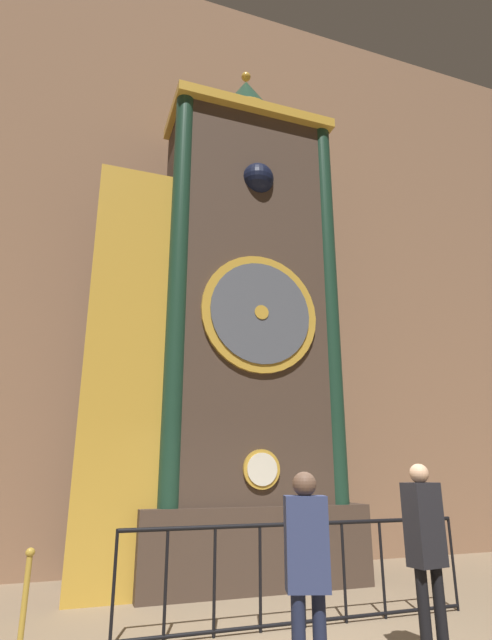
# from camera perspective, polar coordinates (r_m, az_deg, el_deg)

# --- Properties ---
(cathedral_back_wall) EXTENTS (24.00, 0.32, 13.29)m
(cathedral_back_wall) POSITION_cam_1_polar(r_m,az_deg,el_deg) (11.21, -4.93, 9.11)
(cathedral_back_wall) COLOR #846047
(cathedral_back_wall) RESTS_ON ground_plane
(clock_tower) EXTENTS (4.66, 1.76, 10.02)m
(clock_tower) POSITION_cam_1_polar(r_m,az_deg,el_deg) (9.00, -2.47, -0.83)
(clock_tower) COLOR #423328
(clock_tower) RESTS_ON ground_plane
(railing_fence) EXTENTS (4.44, 0.05, 1.15)m
(railing_fence) POSITION_cam_1_polar(r_m,az_deg,el_deg) (6.69, 6.55, -26.33)
(railing_fence) COLOR black
(railing_fence) RESTS_ON ground_plane
(visitor_near) EXTENTS (0.39, 0.31, 1.74)m
(visitor_near) POSITION_cam_1_polar(r_m,az_deg,el_deg) (4.46, 6.98, -25.79)
(visitor_near) COLOR #1B213A
(visitor_near) RESTS_ON ground_plane
(visitor_far) EXTENTS (0.37, 0.27, 1.81)m
(visitor_far) POSITION_cam_1_polar(r_m,az_deg,el_deg) (5.54, 19.83, -22.75)
(visitor_far) COLOR black
(visitor_far) RESTS_ON ground_plane
(stanchion_post) EXTENTS (0.28, 0.28, 1.02)m
(stanchion_post) POSITION_cam_1_polar(r_m,az_deg,el_deg) (5.93, -24.26, -29.32)
(stanchion_post) COLOR #B28E33
(stanchion_post) RESTS_ON ground_plane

